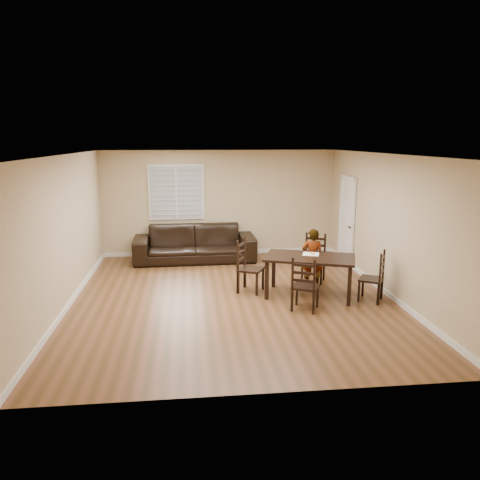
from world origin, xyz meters
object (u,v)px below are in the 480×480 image
object	(u,v)px
donut	(312,253)
chair_right	(378,279)
chair_far	(304,288)
sofa	(195,244)
dining_table	(310,261)
chair_left	(245,267)
child	(312,258)
chair_near	(315,259)

from	to	relation	value
donut	chair_right	bearing A→B (deg)	-29.75
chair_far	chair_right	xyz separation A→B (m)	(1.49, 0.37, -0.00)
sofa	chair_far	bearing A→B (deg)	-65.23
dining_table	sofa	distance (m)	3.65
chair_left	donut	size ratio (longest dim) A/B	10.14
chair_far	chair_left	size ratio (longest dim) A/B	0.92
chair_right	chair_far	bearing A→B (deg)	-44.29
chair_far	child	bearing A→B (deg)	-83.78
chair_left	sofa	world-z (taller)	chair_left
chair_near	child	xyz separation A→B (m)	(-0.17, -0.43, 0.14)
dining_table	child	world-z (taller)	child
chair_left	chair_right	xyz separation A→B (m)	(2.37, -0.90, -0.04)
chair_far	chair_left	xyz separation A→B (m)	(-0.88, 1.27, 0.04)
chair_far	chair_near	bearing A→B (deg)	-84.00
chair_left	sofa	xyz separation A→B (m)	(-0.94, 2.49, -0.05)
chair_far	chair_left	world-z (taller)	chair_left
chair_left	sofa	size ratio (longest dim) A/B	0.36
dining_table	child	bearing A→B (deg)	90.00
chair_near	donut	size ratio (longest dim) A/B	9.72
chair_left	child	xyz separation A→B (m)	(1.40, 0.12, 0.12)
chair_near	donut	world-z (taller)	chair_near
dining_table	chair_far	bearing A→B (deg)	-90.91
child	sofa	size ratio (longest dim) A/B	0.41
chair_right	child	world-z (taller)	child
dining_table	sofa	xyz separation A→B (m)	(-2.14, 2.94, -0.26)
chair_right	donut	xyz separation A→B (m)	(-1.09, 0.62, 0.37)
dining_table	chair_near	bearing A→B (deg)	89.37
dining_table	chair_right	distance (m)	1.28
chair_right	donut	world-z (taller)	chair_right
chair_near	chair_right	size ratio (longest dim) A/B	1.05
donut	dining_table	bearing A→B (deg)	-116.25
chair_right	donut	distance (m)	1.31
sofa	chair_right	bearing A→B (deg)	-46.82
chair_far	chair_left	distance (m)	1.55
chair_left	child	bearing A→B (deg)	-59.03
chair_right	dining_table	bearing A→B (deg)	-79.38
dining_table	chair_far	world-z (taller)	chair_far
chair_near	sofa	world-z (taller)	chair_near
donut	chair_left	bearing A→B (deg)	167.74
donut	sofa	xyz separation A→B (m)	(-2.23, 2.77, -0.37)
donut	sofa	size ratio (longest dim) A/B	0.04
chair_right	sofa	bearing A→B (deg)	-103.95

